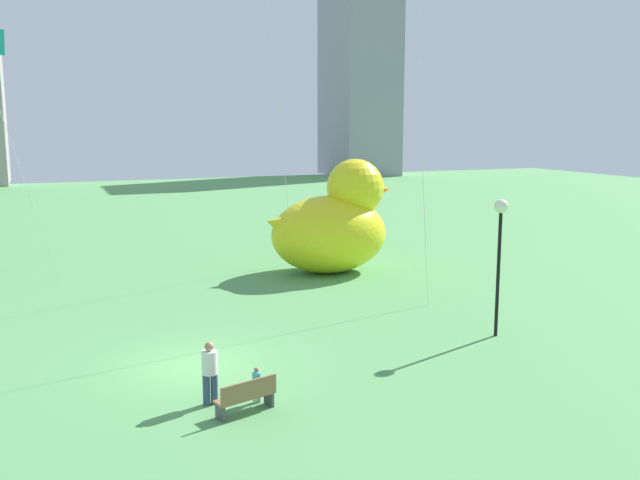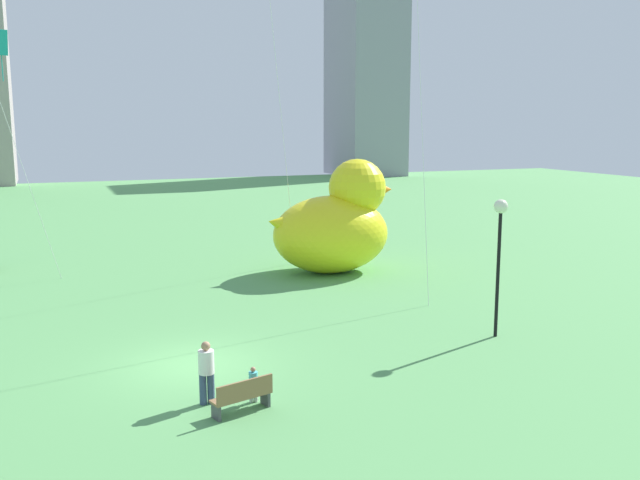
% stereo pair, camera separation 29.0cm
% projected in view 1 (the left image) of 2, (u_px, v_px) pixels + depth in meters
% --- Properties ---
extents(ground_plane, '(140.00, 140.00, 0.00)m').
position_uv_depth(ground_plane, '(196.00, 365.00, 20.86)').
color(ground_plane, '#569755').
extents(park_bench, '(1.66, 0.87, 0.90)m').
position_uv_depth(park_bench, '(247.00, 396.00, 17.31)').
color(park_bench, olive).
rests_on(park_bench, ground).
extents(person_adult, '(0.41, 0.41, 1.68)m').
position_uv_depth(person_adult, '(210.00, 370.00, 17.81)').
color(person_adult, '#38476B').
rests_on(person_adult, ground).
extents(person_child, '(0.24, 0.24, 0.96)m').
position_uv_depth(person_child, '(257.00, 383.00, 17.99)').
color(person_child, silver).
rests_on(person_child, ground).
extents(giant_inflatable_duck, '(6.62, 4.25, 5.49)m').
position_uv_depth(giant_inflatable_duck, '(334.00, 225.00, 33.49)').
color(giant_inflatable_duck, yellow).
rests_on(giant_inflatable_duck, ground).
extents(lamppost, '(0.47, 0.47, 4.71)m').
position_uv_depth(lamppost, '(500.00, 232.00, 23.12)').
color(lamppost, black).
rests_on(lamppost, ground).
extents(city_skyline, '(75.27, 16.95, 39.21)m').
position_uv_depth(city_skyline, '(3.00, 53.00, 81.39)').
color(city_skyline, slate).
rests_on(city_skyline, ground).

